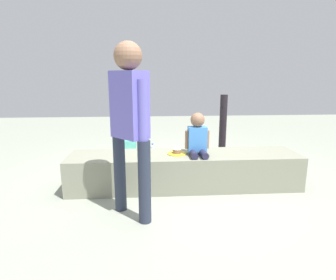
% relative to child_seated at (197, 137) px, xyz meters
% --- Properties ---
extents(ground_plane, '(12.00, 12.00, 0.00)m').
position_rel_child_seated_xyz_m(ground_plane, '(-0.14, 0.04, -0.61)').
color(ground_plane, gray).
extents(concrete_ledge, '(2.67, 0.58, 0.40)m').
position_rel_child_seated_xyz_m(concrete_ledge, '(-0.14, 0.04, -0.41)').
color(concrete_ledge, gray).
rests_on(concrete_ledge, ground_plane).
extents(child_seated, '(0.28, 0.32, 0.48)m').
position_rel_child_seated_xyz_m(child_seated, '(0.00, 0.00, 0.00)').
color(child_seated, '#242440').
rests_on(child_seated, concrete_ledge).
extents(adult_standing, '(0.36, 0.37, 1.57)m').
position_rel_child_seated_xyz_m(adult_standing, '(-0.72, -0.64, 0.33)').
color(adult_standing, '#262E40').
rests_on(adult_standing, ground_plane).
extents(cake_plate, '(0.22, 0.22, 0.07)m').
position_rel_child_seated_xyz_m(cake_plate, '(-0.23, 0.04, -0.19)').
color(cake_plate, yellow).
rests_on(cake_plate, concrete_ledge).
extents(gift_bag, '(0.24, 0.10, 0.34)m').
position_rel_child_seated_xyz_m(gift_bag, '(-0.87, 1.28, -0.47)').
color(gift_bag, '#59C6B2').
rests_on(gift_bag, ground_plane).
extents(railing_post, '(0.36, 0.36, 1.01)m').
position_rel_child_seated_xyz_m(railing_post, '(0.58, 1.07, -0.24)').
color(railing_post, black).
rests_on(railing_post, ground_plane).
extents(water_bottle_near_gift, '(0.07, 0.07, 0.21)m').
position_rel_child_seated_xyz_m(water_bottle_near_gift, '(-0.49, 1.39, -0.52)').
color(water_bottle_near_gift, silver).
rests_on(water_bottle_near_gift, ground_plane).
extents(party_cup_red, '(0.08, 0.08, 0.09)m').
position_rel_child_seated_xyz_m(party_cup_red, '(0.18, 0.82, -0.57)').
color(party_cup_red, red).
rests_on(party_cup_red, ground_plane).
extents(cake_box_white, '(0.36, 0.35, 0.15)m').
position_rel_child_seated_xyz_m(cake_box_white, '(-1.33, 0.65, -0.54)').
color(cake_box_white, white).
rests_on(cake_box_white, ground_plane).
extents(handbag_black_leather, '(0.27, 0.12, 0.28)m').
position_rel_child_seated_xyz_m(handbag_black_leather, '(1.05, 0.56, -0.52)').
color(handbag_black_leather, black).
rests_on(handbag_black_leather, ground_plane).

